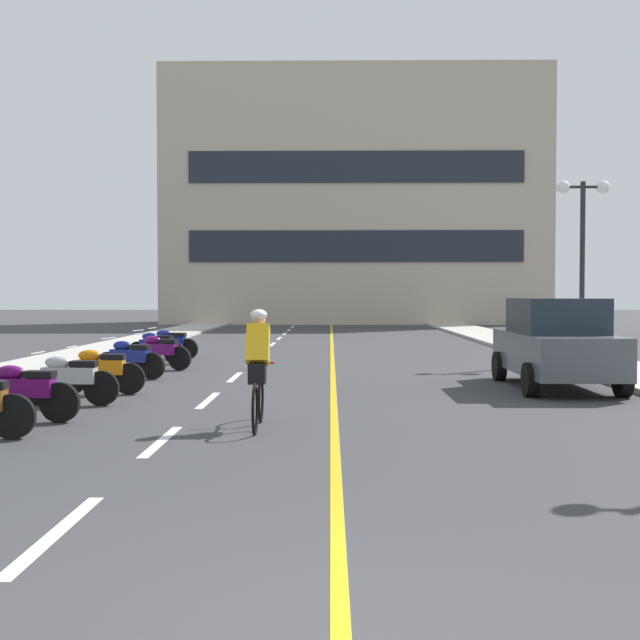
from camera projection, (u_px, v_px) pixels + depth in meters
The scene contains 27 objects.
ground_plane at pixel (324, 354), 25.39m from camera, with size 140.00×140.00×0.00m, color #38383A.
curb_left at pixel (122, 346), 28.48m from camera, with size 2.40×72.00×0.12m, color #B7B2A8.
curb_right at pixel (529, 346), 28.29m from camera, with size 2.40×72.00×0.12m, color #B7B2A8.
lane_dash_0 at pixel (56, 532), 6.42m from camera, with size 0.14×2.20×0.01m, color silver.
lane_dash_1 at pixel (162, 441), 10.42m from camera, with size 0.14×2.20×0.01m, color silver.
lane_dash_2 at pixel (208, 400), 14.42m from camera, with size 0.14×2.20×0.01m, color silver.
lane_dash_3 at pixel (235, 377), 18.42m from camera, with size 0.14×2.20×0.01m, color silver.
lane_dash_4 at pixel (252, 362), 22.41m from camera, with size 0.14×2.20×0.01m, color silver.
lane_dash_5 at pixel (264, 352), 26.41m from camera, with size 0.14×2.20×0.01m, color silver.
lane_dash_6 at pixel (273, 344), 30.41m from camera, with size 0.14×2.20×0.01m, color silver.
lane_dash_7 at pixel (279, 338), 34.41m from camera, with size 0.14×2.20×0.01m, color silver.
lane_dash_8 at pixel (285, 334), 38.40m from camera, with size 0.14×2.20×0.01m, color silver.
lane_dash_9 at pixel (289, 330), 42.40m from camera, with size 0.14×2.20×0.01m, color silver.
lane_dash_10 at pixel (292, 327), 46.40m from camera, with size 0.14×2.20×0.01m, color silver.
lane_dash_11 at pixel (295, 324), 50.40m from camera, with size 0.14×2.20×0.01m, color silver.
centre_line_yellow at pixel (332, 348), 28.38m from camera, with size 0.12×66.00×0.01m, color gold.
office_building at pixel (354, 200), 52.45m from camera, with size 24.36×6.86×16.09m.
street_lamp_mid at pixel (583, 228), 22.23m from camera, with size 1.46×0.36×4.92m.
parked_car_near at pixel (556, 343), 16.25m from camera, with size 1.93×4.21×1.82m.
motorcycle_2 at pixel (23, 391), 11.94m from camera, with size 1.70×0.60×0.92m.
motorcycle_3 at pixel (69, 378), 13.72m from camera, with size 1.70×0.60×0.92m.
motorcycle_4 at pixel (100, 370), 15.25m from camera, with size 1.70×0.60×0.92m.
motorcycle_5 at pixel (130, 358), 18.08m from camera, with size 1.66×0.72×0.92m.
motorcycle_6 at pixel (159, 351), 20.21m from camera, with size 1.66×0.74×0.92m.
motorcycle_7 at pixel (156, 346), 21.98m from camera, with size 1.67×0.70×0.92m.
motorcycle_8 at pixel (170, 343), 23.59m from camera, with size 1.69×0.61×0.92m.
cyclist_rider at pixel (258, 366), 11.44m from camera, with size 0.42×1.77×1.71m.
Camera 1 is at (0.19, -4.34, 1.91)m, focal length 45.18 mm.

